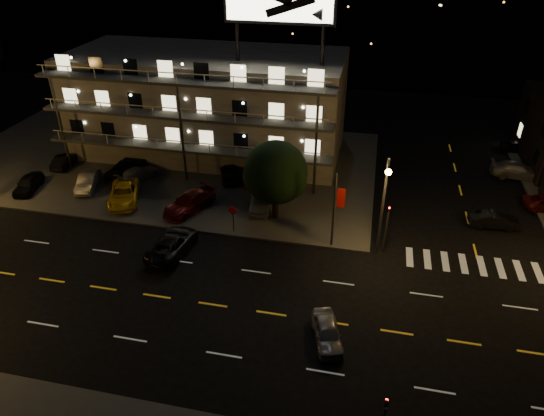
% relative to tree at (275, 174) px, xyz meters
% --- Properties ---
extents(ground, '(140.00, 140.00, 0.00)m').
position_rel_tree_xyz_m(ground, '(0.17, -11.48, -4.24)').
color(ground, black).
rests_on(ground, ground).
extents(curb_nw, '(44.00, 24.00, 0.15)m').
position_rel_tree_xyz_m(curb_nw, '(-13.83, 8.52, -4.16)').
color(curb_nw, '#3E3E3B').
rests_on(curb_nw, ground).
extents(motel, '(28.00, 13.80, 18.10)m').
position_rel_tree_xyz_m(motel, '(-9.77, 12.40, 1.11)').
color(motel, '#9C9688').
rests_on(motel, ground).
extents(streetlight_nc, '(0.44, 1.92, 8.00)m').
position_rel_tree_xyz_m(streetlight_nc, '(8.67, -3.54, 0.72)').
color(streetlight_nc, '#2D2D30').
rests_on(streetlight_nc, ground).
extents(signal_nw, '(0.20, 0.27, 4.60)m').
position_rel_tree_xyz_m(signal_nw, '(9.17, -2.98, -1.67)').
color(signal_nw, '#2D2D30').
rests_on(signal_nw, ground).
extents(banner_north, '(0.83, 0.16, 6.40)m').
position_rel_tree_xyz_m(banner_north, '(5.26, -3.08, -0.81)').
color(banner_north, '#2D2D30').
rests_on(banner_north, ground).
extents(stop_sign, '(0.91, 0.11, 2.61)m').
position_rel_tree_xyz_m(stop_sign, '(-2.83, -2.91, -2.53)').
color(stop_sign, '#2D2D30').
rests_on(stop_sign, ground).
extents(tree, '(5.47, 5.26, 6.88)m').
position_rel_tree_xyz_m(tree, '(0.00, 0.00, 0.00)').
color(tree, black).
rests_on(tree, curb_nw).
extents(lot_car_0, '(2.37, 4.28, 1.38)m').
position_rel_tree_xyz_m(lot_car_0, '(-23.55, -0.20, -3.40)').
color(lot_car_0, black).
rests_on(lot_car_0, curb_nw).
extents(lot_car_1, '(2.64, 4.57, 1.42)m').
position_rel_tree_xyz_m(lot_car_1, '(-18.29, 1.32, -3.38)').
color(lot_car_1, gray).
rests_on(lot_car_1, curb_nw).
extents(lot_car_2, '(4.24, 5.92, 1.50)m').
position_rel_tree_xyz_m(lot_car_2, '(-13.80, -0.22, -3.34)').
color(lot_car_2, yellow).
rests_on(lot_car_2, curb_nw).
extents(lot_car_3, '(4.12, 5.68, 1.53)m').
position_rel_tree_xyz_m(lot_car_3, '(-7.50, -0.45, -3.32)').
color(lot_car_3, '#540E0C').
rests_on(lot_car_3, curb_nw).
extents(lot_car_4, '(2.57, 4.74, 1.53)m').
position_rel_tree_xyz_m(lot_car_4, '(-1.58, 1.17, -3.32)').
color(lot_car_4, gray).
rests_on(lot_car_4, curb_nw).
extents(lot_car_5, '(1.73, 3.97, 1.27)m').
position_rel_tree_xyz_m(lot_car_5, '(-23.10, 5.08, -3.45)').
color(lot_car_5, black).
rests_on(lot_car_5, curb_nw).
extents(lot_car_6, '(2.73, 5.44, 1.48)m').
position_rel_tree_xyz_m(lot_car_6, '(-16.00, 4.79, -3.35)').
color(lot_car_6, black).
rests_on(lot_car_6, curb_nw).
extents(lot_car_7, '(3.44, 4.86, 1.31)m').
position_rel_tree_xyz_m(lot_car_7, '(-14.43, 3.87, -3.44)').
color(lot_car_7, gray).
rests_on(lot_car_7, curb_nw).
extents(lot_car_8, '(3.35, 4.68, 1.48)m').
position_rel_tree_xyz_m(lot_car_8, '(-5.78, 6.02, -3.35)').
color(lot_car_8, black).
rests_on(lot_car_8, curb_nw).
extents(lot_car_9, '(2.28, 4.50, 1.41)m').
position_rel_tree_xyz_m(lot_car_9, '(-3.42, 5.88, -3.38)').
color(lot_car_9, '#540E0C').
rests_on(lot_car_9, curb_nw).
extents(side_car_0, '(4.14, 1.74, 1.33)m').
position_rel_tree_xyz_m(side_car_0, '(18.06, 2.48, -3.57)').
color(side_car_0, black).
rests_on(side_car_0, ground).
extents(side_car_2, '(5.21, 2.32, 1.48)m').
position_rel_tree_xyz_m(side_car_2, '(21.90, 12.58, -3.50)').
color(side_car_2, gray).
rests_on(side_car_2, ground).
extents(side_car_3, '(3.94, 1.83, 1.31)m').
position_rel_tree_xyz_m(side_car_3, '(23.34, 18.97, -3.59)').
color(side_car_3, black).
rests_on(side_car_3, ground).
extents(road_car_east, '(2.58, 4.15, 1.32)m').
position_rel_tree_xyz_m(road_car_east, '(5.96, -13.03, -3.58)').
color(road_car_east, gray).
rests_on(road_car_east, ground).
extents(road_car_west, '(2.92, 5.52, 1.48)m').
position_rel_tree_xyz_m(road_car_west, '(-6.69, -6.38, -3.50)').
color(road_car_west, black).
rests_on(road_car_west, ground).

